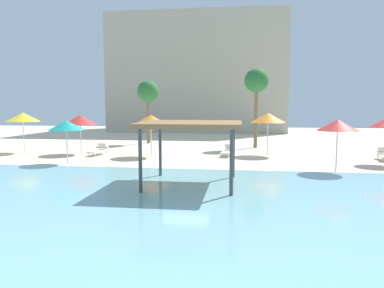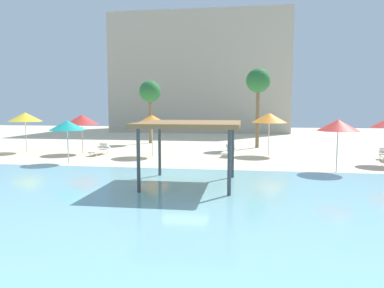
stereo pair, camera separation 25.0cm
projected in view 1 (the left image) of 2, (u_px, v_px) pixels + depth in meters
The scene contains 15 objects.
ground_plane at pixel (182, 175), 17.47m from camera, with size 80.00×80.00×0.00m, color beige.
lagoon_water at pixel (157, 203), 12.30m from camera, with size 44.00×13.50×0.04m, color #7AB7C1.
shade_pavilion at pixel (191, 126), 14.99m from camera, with size 4.13×4.13×2.66m.
beach_umbrella_red_0 at pixel (338, 125), 18.03m from camera, with size 2.04×2.04×2.65m.
beach_umbrella_red_1 at pixel (80, 120), 25.02m from camera, with size 2.35×2.35×2.70m.
beach_umbrella_teal_3 at pixel (66, 125), 20.75m from camera, with size 2.05×2.05×2.50m.
beach_umbrella_orange_4 at pixel (151, 120), 23.74m from camera, with size 2.29×2.29×2.73m.
beach_umbrella_yellow_5 at pixel (23, 117), 25.78m from camera, with size 2.33×2.33×2.85m.
beach_umbrella_orange_6 at pixel (268, 118), 24.30m from camera, with size 2.38×2.38×2.86m.
lounge_chair_1 at pixel (228, 151), 24.15m from camera, with size 0.92×1.97×0.74m.
lounge_chair_2 at pixel (384, 155), 22.24m from camera, with size 0.93×1.97×0.74m.
lounge_chair_3 at pixel (99, 150), 24.67m from camera, with size 0.93×1.97×0.74m.
palm_tree_0 at pixel (148, 93), 31.97m from camera, with size 1.90×1.90×5.56m.
palm_tree_1 at pixel (256, 82), 28.47m from camera, with size 1.90×1.90×6.26m.
hotel_block_0 at pixel (199, 76), 49.39m from camera, with size 22.49×11.89×14.85m, color #B2A893.
Camera 1 is at (2.78, -17.00, 3.32)m, focal length 33.86 mm.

